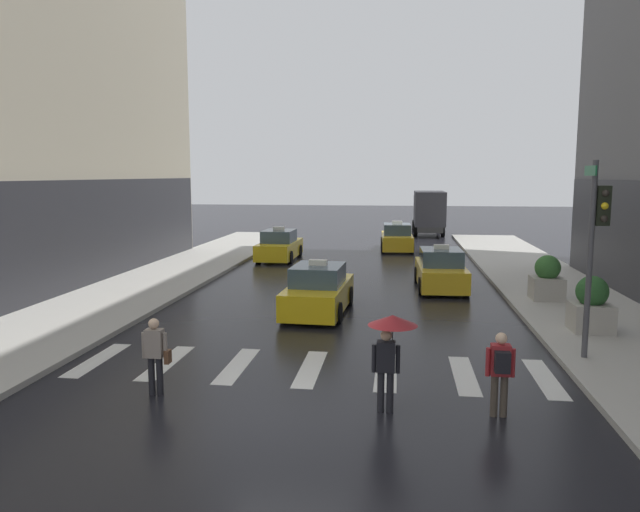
{
  "coord_description": "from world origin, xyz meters",
  "views": [
    {
      "loc": [
        2.03,
        -10.81,
        4.61
      ],
      "look_at": [
        -0.42,
        8.0,
        2.04
      ],
      "focal_mm": 33.91,
      "sensor_mm": 36.0,
      "label": 1
    }
  ],
  "objects_px": {
    "taxi_third": "(279,246)",
    "pedestrian_with_handbag": "(155,352)",
    "planter_near_corner": "(591,306)",
    "traffic_light_pole": "(596,232)",
    "taxi_second": "(441,271)",
    "planter_mid_block": "(547,279)",
    "pedestrian_with_backpack": "(500,368)",
    "box_truck": "(429,211)",
    "taxi_fourth": "(397,238)",
    "pedestrian_with_umbrella": "(390,337)",
    "taxi_lead": "(319,291)"
  },
  "relations": [
    {
      "from": "taxi_lead",
      "to": "planter_mid_block",
      "type": "relative_size",
      "value": 2.88
    },
    {
      "from": "taxi_third",
      "to": "taxi_lead",
      "type": "bearing_deg",
      "value": -72.93
    },
    {
      "from": "taxi_lead",
      "to": "pedestrian_with_handbag",
      "type": "height_order",
      "value": "taxi_lead"
    },
    {
      "from": "taxi_fourth",
      "to": "planter_mid_block",
      "type": "distance_m",
      "value": 15.79
    },
    {
      "from": "taxi_lead",
      "to": "pedestrian_with_handbag",
      "type": "xyz_separation_m",
      "value": [
        -2.37,
        -8.04,
        0.21
      ]
    },
    {
      "from": "taxi_second",
      "to": "planter_mid_block",
      "type": "relative_size",
      "value": 2.87
    },
    {
      "from": "traffic_light_pole",
      "to": "pedestrian_with_umbrella",
      "type": "relative_size",
      "value": 2.47
    },
    {
      "from": "taxi_second",
      "to": "pedestrian_with_umbrella",
      "type": "height_order",
      "value": "pedestrian_with_umbrella"
    },
    {
      "from": "taxi_lead",
      "to": "planter_mid_block",
      "type": "xyz_separation_m",
      "value": [
        7.95,
        2.51,
        0.15
      ]
    },
    {
      "from": "taxi_fourth",
      "to": "pedestrian_with_umbrella",
      "type": "distance_m",
      "value": 25.69
    },
    {
      "from": "taxi_third",
      "to": "pedestrian_with_handbag",
      "type": "bearing_deg",
      "value": -86.02
    },
    {
      "from": "taxi_second",
      "to": "pedestrian_with_handbag",
      "type": "height_order",
      "value": "taxi_second"
    },
    {
      "from": "traffic_light_pole",
      "to": "planter_near_corner",
      "type": "height_order",
      "value": "traffic_light_pole"
    },
    {
      "from": "pedestrian_with_umbrella",
      "to": "box_truck",
      "type": "bearing_deg",
      "value": 86.15
    },
    {
      "from": "traffic_light_pole",
      "to": "pedestrian_with_umbrella",
      "type": "height_order",
      "value": "traffic_light_pole"
    },
    {
      "from": "taxi_third",
      "to": "pedestrian_with_backpack",
      "type": "relative_size",
      "value": 2.77
    },
    {
      "from": "taxi_fourth",
      "to": "box_truck",
      "type": "distance_m",
      "value": 10.32
    },
    {
      "from": "taxi_lead",
      "to": "taxi_third",
      "type": "xyz_separation_m",
      "value": [
        -3.79,
        12.35,
        0.0
      ]
    },
    {
      "from": "pedestrian_with_handbag",
      "to": "planter_near_corner",
      "type": "relative_size",
      "value": 1.03
    },
    {
      "from": "planter_mid_block",
      "to": "pedestrian_with_backpack",
      "type": "bearing_deg",
      "value": -107.27
    },
    {
      "from": "pedestrian_with_backpack",
      "to": "planter_near_corner",
      "type": "xyz_separation_m",
      "value": [
        3.55,
        6.37,
        -0.1
      ]
    },
    {
      "from": "pedestrian_with_umbrella",
      "to": "pedestrian_with_backpack",
      "type": "height_order",
      "value": "pedestrian_with_umbrella"
    },
    {
      "from": "pedestrian_with_backpack",
      "to": "planter_mid_block",
      "type": "distance_m",
      "value": 11.34
    },
    {
      "from": "taxi_lead",
      "to": "taxi_third",
      "type": "relative_size",
      "value": 1.01
    },
    {
      "from": "pedestrian_with_backpack",
      "to": "planter_near_corner",
      "type": "relative_size",
      "value": 1.03
    },
    {
      "from": "taxi_second",
      "to": "box_truck",
      "type": "distance_m",
      "value": 22.39
    },
    {
      "from": "taxi_lead",
      "to": "pedestrian_with_backpack",
      "type": "xyz_separation_m",
      "value": [
        4.58,
        -8.32,
        0.25
      ]
    },
    {
      "from": "taxi_lead",
      "to": "pedestrian_with_backpack",
      "type": "bearing_deg",
      "value": -61.14
    },
    {
      "from": "taxi_third",
      "to": "planter_near_corner",
      "type": "relative_size",
      "value": 2.86
    },
    {
      "from": "traffic_light_pole",
      "to": "box_truck",
      "type": "relative_size",
      "value": 0.64
    },
    {
      "from": "traffic_light_pole",
      "to": "planter_mid_block",
      "type": "height_order",
      "value": "traffic_light_pole"
    },
    {
      "from": "taxi_fourth",
      "to": "pedestrian_with_umbrella",
      "type": "relative_size",
      "value": 2.37
    },
    {
      "from": "taxi_third",
      "to": "pedestrian_with_handbag",
      "type": "distance_m",
      "value": 20.44
    },
    {
      "from": "taxi_third",
      "to": "planter_near_corner",
      "type": "height_order",
      "value": "taxi_third"
    },
    {
      "from": "taxi_second",
      "to": "taxi_third",
      "type": "height_order",
      "value": "same"
    },
    {
      "from": "taxi_second",
      "to": "taxi_third",
      "type": "bearing_deg",
      "value": 137.79
    },
    {
      "from": "traffic_light_pole",
      "to": "taxi_second",
      "type": "xyz_separation_m",
      "value": [
        -2.95,
        9.58,
        -2.53
      ]
    },
    {
      "from": "traffic_light_pole",
      "to": "taxi_fourth",
      "type": "bearing_deg",
      "value": 102.25
    },
    {
      "from": "pedestrian_with_handbag",
      "to": "traffic_light_pole",
      "type": "bearing_deg",
      "value": 19.49
    },
    {
      "from": "traffic_light_pole",
      "to": "pedestrian_with_umbrella",
      "type": "bearing_deg",
      "value": -142.23
    },
    {
      "from": "traffic_light_pole",
      "to": "taxi_fourth",
      "type": "relative_size",
      "value": 1.04
    },
    {
      "from": "pedestrian_with_backpack",
      "to": "box_truck",
      "type": "bearing_deg",
      "value": 89.49
    },
    {
      "from": "pedestrian_with_umbrella",
      "to": "pedestrian_with_backpack",
      "type": "relative_size",
      "value": 1.18
    },
    {
      "from": "traffic_light_pole",
      "to": "taxi_third",
      "type": "bearing_deg",
      "value": 123.2
    },
    {
      "from": "pedestrian_with_backpack",
      "to": "pedestrian_with_handbag",
      "type": "xyz_separation_m",
      "value": [
        -6.96,
        0.28,
        -0.04
      ]
    },
    {
      "from": "taxi_second",
      "to": "taxi_third",
      "type": "relative_size",
      "value": 1.0
    },
    {
      "from": "traffic_light_pole",
      "to": "taxi_second",
      "type": "relative_size",
      "value": 1.05
    },
    {
      "from": "taxi_third",
      "to": "box_truck",
      "type": "xyz_separation_m",
      "value": [
        8.69,
        14.97,
        1.13
      ]
    },
    {
      "from": "planter_mid_block",
      "to": "taxi_third",
      "type": "bearing_deg",
      "value": 140.04
    },
    {
      "from": "traffic_light_pole",
      "to": "taxi_lead",
      "type": "xyz_separation_m",
      "value": [
        -7.31,
        4.61,
        -2.53
      ]
    }
  ]
}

